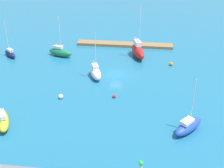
% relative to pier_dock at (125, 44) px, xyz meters
% --- Properties ---
extents(water, '(160.00, 160.00, 0.00)m').
position_rel_pier_dock_xyz_m(water, '(0.36, 16.72, -0.34)').
color(water, '#1E668C').
rests_on(water, ground).
extents(pier_dock, '(24.33, 2.81, 0.69)m').
position_rel_pier_dock_xyz_m(pier_dock, '(0.00, 0.00, 0.00)').
color(pier_dock, olive).
rests_on(pier_dock, ground).
extents(sailboat_red_along_channel, '(4.33, 7.56, 12.36)m').
position_rel_pier_dock_xyz_m(sailboat_red_along_channel, '(-3.65, 6.99, 1.24)').
color(sailboat_red_along_channel, red).
rests_on(sailboat_red_along_channel, water).
extents(sailboat_blue_by_breakwater, '(5.39, 5.89, 8.77)m').
position_rel_pier_dock_xyz_m(sailboat_blue_by_breakwater, '(-12.53, 34.71, 0.63)').
color(sailboat_blue_by_breakwater, '#2347B2').
rests_on(sailboat_blue_by_breakwater, water).
extents(sailboat_yellow_west_end, '(4.83, 6.44, 9.31)m').
position_rel_pier_dock_xyz_m(sailboat_yellow_west_end, '(15.96, 36.69, 0.74)').
color(sailboat_yellow_west_end, yellow).
rests_on(sailboat_yellow_west_end, water).
extents(sailboat_white_off_beacon, '(3.77, 5.65, 9.76)m').
position_rel_pier_dock_xyz_m(sailboat_white_off_beacon, '(4.33, 18.69, 0.81)').
color(sailboat_white_off_beacon, white).
rests_on(sailboat_white_off_beacon, water).
extents(sailboat_navy_outer_mooring, '(4.37, 4.03, 8.68)m').
position_rel_pier_dock_xyz_m(sailboat_navy_outer_mooring, '(26.07, 10.48, 0.49)').
color(sailboat_navy_outer_mooring, '#141E4C').
rests_on(sailboat_navy_outer_mooring, water).
extents(sailboat_green_lone_south, '(6.28, 3.56, 9.50)m').
position_rel_pier_dock_xyz_m(sailboat_green_lone_south, '(14.50, 8.73, 0.75)').
color(sailboat_green_lone_south, '#19724C').
rests_on(sailboat_green_lone_south, water).
extents(mooring_buoy_red, '(0.63, 0.63, 0.63)m').
position_rel_pier_dock_xyz_m(mooring_buoy_red, '(-0.33, 26.18, -0.03)').
color(mooring_buoy_red, red).
rests_on(mooring_buoy_red, water).
extents(mooring_buoy_orange, '(0.80, 0.80, 0.80)m').
position_rel_pier_dock_xyz_m(mooring_buoy_orange, '(-11.20, 10.82, 0.06)').
color(mooring_buoy_orange, orange).
rests_on(mooring_buoy_orange, water).
extents(mooring_buoy_white, '(0.85, 0.85, 0.85)m').
position_rel_pier_dock_xyz_m(mooring_buoy_white, '(9.15, 27.65, 0.08)').
color(mooring_buoy_white, white).
rests_on(mooring_buoy_white, water).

